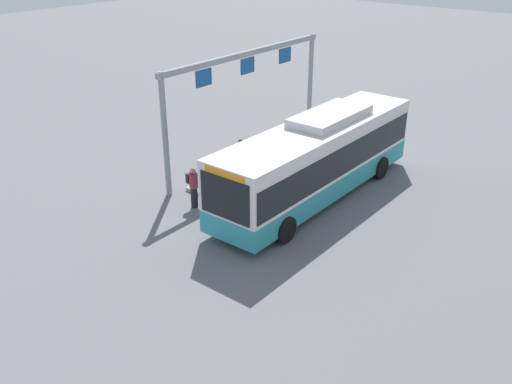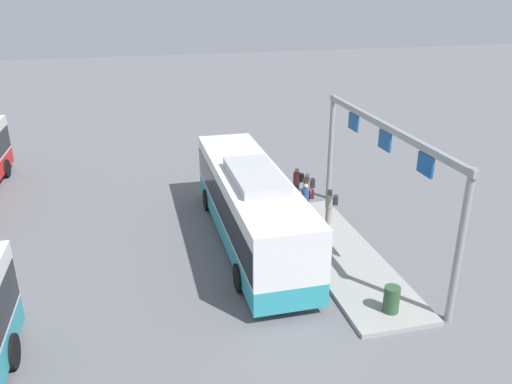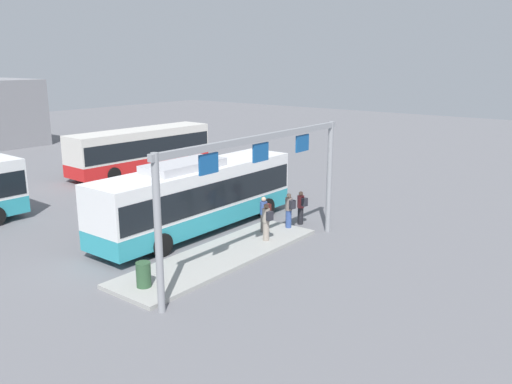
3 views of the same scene
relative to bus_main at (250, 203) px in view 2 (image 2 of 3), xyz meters
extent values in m
plane|color=slate|center=(0.01, 0.00, -1.81)|extent=(120.00, 120.00, 0.00)
cube|color=#9E9E99|center=(-1.98, -3.20, -1.73)|extent=(10.00, 2.80, 0.16)
cube|color=teal|center=(0.01, 0.00, -1.04)|extent=(11.18, 2.52, 0.85)
cube|color=white|center=(0.01, 0.00, 0.34)|extent=(11.18, 2.52, 1.90)
cube|color=black|center=(0.01, 0.00, 0.14)|extent=(10.95, 2.56, 1.20)
cube|color=black|center=(5.61, -0.01, 0.24)|extent=(0.04, 2.13, 1.50)
cube|color=#B7B7BC|center=(-0.83, 0.00, 1.47)|extent=(3.91, 1.76, 0.36)
cube|color=orange|center=(5.54, -0.01, 1.09)|extent=(0.12, 1.75, 0.28)
cylinder|color=black|center=(3.79, 1.19, -1.31)|extent=(1.00, 0.30, 1.00)
cylinder|color=black|center=(3.79, -1.21, -1.31)|extent=(1.00, 0.30, 1.00)
cylinder|color=black|center=(-3.38, 1.21, -1.31)|extent=(1.00, 0.30, 1.00)
cylinder|color=black|center=(-3.38, -1.19, -1.31)|extent=(1.00, 0.30, 1.00)
cylinder|color=black|center=(-5.64, 8.27, -1.31)|extent=(1.01, 0.32, 1.00)
cylinder|color=black|center=(10.86, 11.31, -1.31)|extent=(1.01, 0.34, 1.00)
cylinder|color=#334C8C|center=(2.64, -3.37, -1.23)|extent=(0.34, 0.34, 0.85)
cylinder|color=slate|center=(2.64, -3.37, -0.50)|extent=(0.41, 0.41, 0.60)
sphere|color=tan|center=(2.64, -3.37, -0.09)|extent=(0.22, 0.22, 0.22)
cube|color=#26262D|center=(2.58, -3.62, -0.47)|extent=(0.31, 0.24, 0.40)
cylinder|color=black|center=(3.84, -3.26, -1.39)|extent=(0.32, 0.32, 0.85)
cylinder|color=maroon|center=(3.84, -3.26, -0.66)|extent=(0.39, 0.39, 0.60)
sphere|color=#9E755B|center=(3.84, -3.26, -0.25)|extent=(0.22, 0.22, 0.22)
cube|color=#26262D|center=(3.80, -3.51, -0.63)|extent=(0.31, 0.23, 0.40)
cylinder|color=slate|center=(1.38, -2.85, -1.23)|extent=(0.31, 0.31, 0.85)
cylinder|color=#334C8C|center=(1.38, -2.85, -0.50)|extent=(0.37, 0.37, 0.60)
sphere|color=tan|center=(1.38, -2.85, -0.09)|extent=(0.22, 0.22, 0.22)
cube|color=maroon|center=(1.35, -3.11, -0.47)|extent=(0.30, 0.21, 0.40)
cylinder|color=gray|center=(0.50, -3.64, -1.23)|extent=(0.34, 0.34, 0.85)
cylinder|color=gray|center=(0.50, -3.64, -0.50)|extent=(0.42, 0.42, 0.60)
sphere|color=brown|center=(0.50, -3.64, -0.09)|extent=(0.22, 0.22, 0.22)
cube|color=#26262D|center=(0.44, -3.89, -0.47)|extent=(0.32, 0.25, 0.40)
cylinder|color=gray|center=(-6.74, -4.90, 0.79)|extent=(0.24, 0.24, 5.20)
cylinder|color=gray|center=(3.69, -4.90, 0.79)|extent=(0.24, 0.24, 5.20)
cube|color=gray|center=(-1.53, -4.90, 3.24)|extent=(10.83, 0.20, 0.24)
cube|color=#144C8C|center=(-4.39, -4.90, 2.69)|extent=(0.90, 0.08, 0.70)
cube|color=#144C8C|center=(-1.53, -4.90, 2.69)|extent=(0.90, 0.08, 0.70)
cube|color=#144C8C|center=(1.34, -4.90, 2.69)|extent=(0.90, 0.08, 0.70)
cylinder|color=#2D5133|center=(-6.04, -3.22, -1.20)|extent=(0.52, 0.52, 0.90)
camera|label=1|loc=(17.97, 11.25, 8.46)|focal=39.34mm
camera|label=2|loc=(-18.69, 4.48, 8.32)|focal=36.38mm
camera|label=3|loc=(-17.12, -16.89, 6.08)|focal=37.00mm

